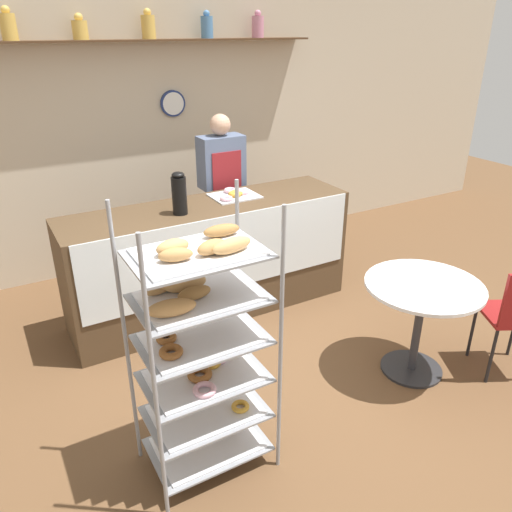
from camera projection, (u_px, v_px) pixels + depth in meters
ground_plane at (286, 385)px, 3.61m from camera, size 14.00×14.00×0.00m
back_wall at (150, 133)px, 5.10m from camera, size 10.00×0.30×2.70m
display_counter at (211, 259)px, 4.37m from camera, size 2.48×0.65×1.01m
pastry_rack at (202, 345)px, 2.64m from camera, size 0.71×0.49×1.62m
person_worker at (222, 194)px, 4.79m from camera, size 0.42×0.23×1.64m
cafe_table at (421, 306)px, 3.54m from camera, size 0.82×0.82×0.73m
coffee_carafe at (179, 194)px, 3.89m from camera, size 0.12×0.12×0.34m
donut_tray_counter at (235, 194)px, 4.35m from camera, size 0.40×0.33×0.05m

